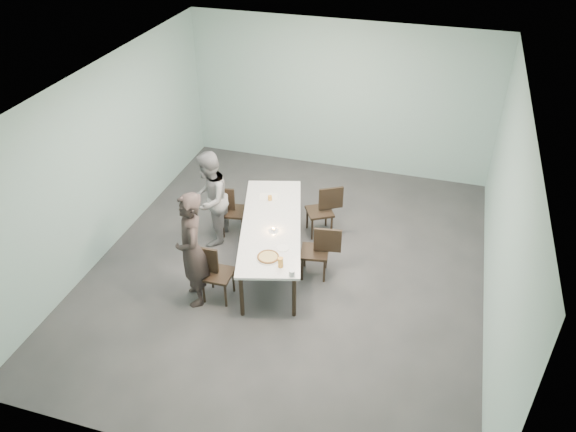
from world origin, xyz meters
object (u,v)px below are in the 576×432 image
(chair_near_left, at_px, (212,269))
(diner_far, at_px, (210,199))
(pizza, at_px, (268,257))
(amber_tumbler, at_px, (270,198))
(diner_near, at_px, (192,250))
(chair_far_left, at_px, (229,208))
(beer_glass, at_px, (281,262))
(table, at_px, (271,227))
(tealight, at_px, (274,230))
(water_tumbler, at_px, (292,273))
(chair_near_right, at_px, (320,249))
(side_plate, at_px, (283,248))
(chair_far_right, at_px, (324,207))

(chair_near_left, bearing_deg, diner_far, 112.23)
(pizza, distance_m, amber_tumbler, 1.54)
(diner_far, relative_size, pizza, 4.83)
(diner_near, bearing_deg, chair_far_left, 153.74)
(chair_near_left, bearing_deg, beer_glass, 1.65)
(table, height_order, tealight, tealight)
(diner_near, bearing_deg, water_tumbler, 60.33)
(chair_far_left, bearing_deg, water_tumbler, -56.75)
(table, distance_m, tealight, 0.21)
(diner_near, bearing_deg, table, 113.95)
(table, relative_size, beer_glass, 18.31)
(chair_near_right, distance_m, diner_far, 2.01)
(chair_far_left, height_order, pizza, chair_far_left)
(side_plate, relative_size, water_tumbler, 2.00)
(diner_far, distance_m, side_plate, 1.72)
(pizza, relative_size, beer_glass, 2.27)
(chair_far_left, distance_m, chair_far_right, 1.61)
(pizza, xyz_separation_m, beer_glass, (0.23, -0.13, 0.06))
(beer_glass, relative_size, water_tumbler, 1.67)
(chair_far_left, relative_size, amber_tumbler, 10.88)
(tealight, distance_m, amber_tumbler, 0.88)
(tealight, bearing_deg, diner_near, -132.83)
(side_plate, bearing_deg, water_tumbler, -61.48)
(chair_near_right, distance_m, tealight, 0.77)
(side_plate, bearing_deg, chair_far_right, 81.26)
(beer_glass, bearing_deg, amber_tumbler, 112.95)
(chair_near_right, distance_m, diner_near, 1.96)
(diner_near, xyz_separation_m, water_tumbler, (1.45, 0.03, -0.11))
(side_plate, distance_m, water_tumbler, 0.63)
(chair_near_left, height_order, diner_far, diner_far)
(pizza, relative_size, water_tumbler, 3.78)
(side_plate, height_order, beer_glass, beer_glass)
(side_plate, bearing_deg, beer_glass, -76.89)
(side_plate, distance_m, beer_glass, 0.42)
(table, xyz_separation_m, pizza, (0.22, -0.83, 0.08))
(chair_far_right, relative_size, side_plate, 4.83)
(chair_far_left, xyz_separation_m, amber_tumbler, (0.71, 0.05, 0.29))
(chair_far_left, xyz_separation_m, diner_far, (-0.20, -0.30, 0.32))
(beer_glass, xyz_separation_m, tealight, (-0.35, 0.79, -0.05))
(table, height_order, diner_far, diner_far)
(beer_glass, bearing_deg, tealight, 114.20)
(pizza, distance_m, tealight, 0.67)
(chair_near_left, xyz_separation_m, amber_tumbler, (0.35, 1.66, 0.29))
(chair_far_left, height_order, tealight, chair_far_left)
(table, relative_size, diner_near, 1.52)
(tealight, bearing_deg, pizza, -78.87)
(diner_far, bearing_deg, diner_near, 6.49)
(chair_near_right, height_order, beer_glass, beer_glass)
(diner_near, distance_m, diner_far, 1.47)
(table, height_order, diner_near, diner_near)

